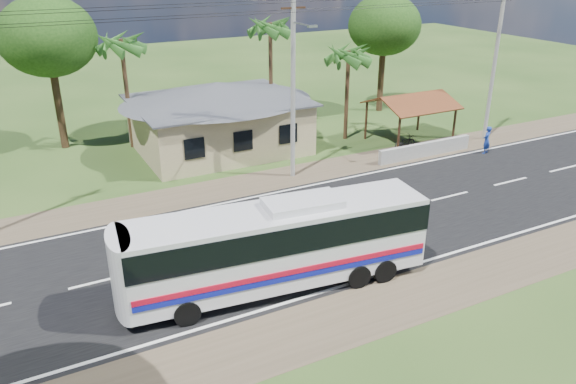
{
  "coord_description": "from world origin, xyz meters",
  "views": [
    {
      "loc": [
        -11.18,
        -20.21,
        12.06
      ],
      "look_at": [
        -0.16,
        1.0,
        1.71
      ],
      "focal_mm": 35.0,
      "sensor_mm": 36.0,
      "label": 1
    }
  ],
  "objects_px": {
    "waiting_shed": "(411,102)",
    "person": "(487,140)",
    "motorcycle": "(405,142)",
    "coach_bus": "(279,240)"
  },
  "relations": [
    {
      "from": "coach_bus",
      "to": "motorcycle",
      "type": "height_order",
      "value": "coach_bus"
    },
    {
      "from": "person",
      "to": "waiting_shed",
      "type": "bearing_deg",
      "value": -79.95
    },
    {
      "from": "waiting_shed",
      "to": "motorcycle",
      "type": "xyz_separation_m",
      "value": [
        -1.2,
        -1.13,
        -2.28
      ]
    },
    {
      "from": "waiting_shed",
      "to": "motorcycle",
      "type": "bearing_deg",
      "value": -136.81
    },
    {
      "from": "waiting_shed",
      "to": "coach_bus",
      "type": "height_order",
      "value": "coach_bus"
    },
    {
      "from": "motorcycle",
      "to": "person",
      "type": "relative_size",
      "value": 0.96
    },
    {
      "from": "person",
      "to": "motorcycle",
      "type": "bearing_deg",
      "value": -61.34
    },
    {
      "from": "coach_bus",
      "to": "person",
      "type": "xyz_separation_m",
      "value": [
        18.72,
        7.8,
        -1.14
      ]
    },
    {
      "from": "waiting_shed",
      "to": "person",
      "type": "distance_m",
      "value": 5.43
    },
    {
      "from": "motorcycle",
      "to": "person",
      "type": "bearing_deg",
      "value": -132.95
    }
  ]
}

